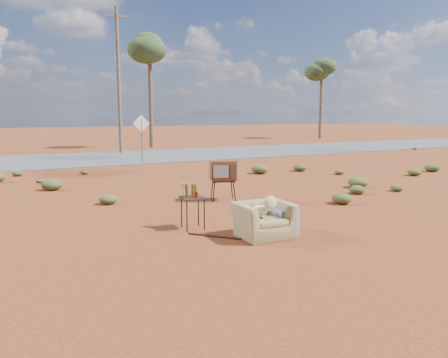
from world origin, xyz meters
name	(u,v)px	position (x,y,z in m)	size (l,w,h in m)	color
ground	(255,228)	(0.00, 0.00, 0.00)	(140.00, 140.00, 0.00)	brown
highway	(95,159)	(0.00, 15.00, 0.02)	(140.00, 7.00, 0.04)	#565659
armchair	(267,215)	(-0.12, -0.57, 0.40)	(1.17, 0.73, 0.85)	olive
tv_unit	(223,171)	(0.73, 2.74, 0.77)	(0.78, 0.70, 1.04)	black
side_table	(191,196)	(-1.13, 0.57, 0.65)	(0.48, 0.48, 0.90)	#372014
rusty_bar	(224,237)	(-0.88, -0.33, 0.02)	(0.04, 0.04, 1.43)	#4F1E15
road_sign	(141,130)	(1.50, 12.00, 1.50)	(0.78, 0.06, 2.19)	brown
eucalyptus_center	(149,48)	(5.00, 21.00, 6.43)	(3.20, 3.20, 7.60)	brown
eucalyptus_right	(322,72)	(22.00, 24.00, 5.94)	(3.20, 3.20, 7.10)	brown
utility_pole_center	(119,79)	(2.00, 17.50, 4.15)	(1.40, 0.20, 8.00)	brown
scrub_patch	(145,190)	(-0.82, 4.41, 0.14)	(17.49, 8.07, 0.33)	#4F5626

